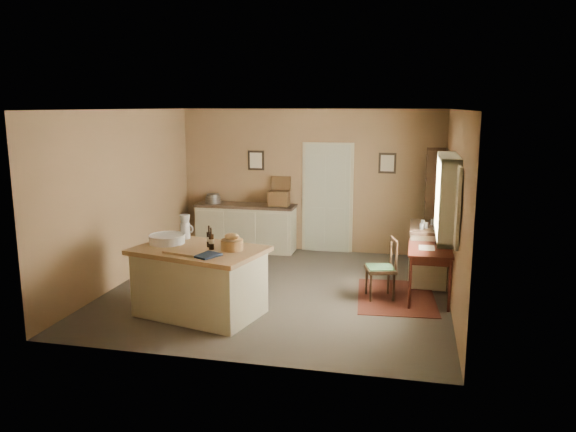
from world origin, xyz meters
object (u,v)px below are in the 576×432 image
sideboard (246,226)px  right_cabinet (428,253)px  shelving_unit (437,209)px  desk_chair (380,269)px  writing_desk (430,254)px  work_island (199,279)px

sideboard → right_cabinet: 3.60m
shelving_unit → right_cabinet: bearing=-99.6°
sideboard → desk_chair: bearing=-39.8°
right_cabinet → sideboard: bearing=160.0°
sideboard → shelving_unit: bearing=-5.3°
sideboard → desk_chair: 3.50m
writing_desk → shelving_unit: (0.15, 1.83, 0.34)m
work_island → right_cabinet: size_ratio=1.78×
desk_chair → right_cabinet: right_cabinet is taller
sideboard → work_island: bearing=-83.7°
writing_desk → shelving_unit: 1.86m
sideboard → desk_chair: sideboard is taller
right_cabinet → shelving_unit: shelving_unit is taller
desk_chair → shelving_unit: size_ratio=0.43×
sideboard → right_cabinet: size_ratio=1.83×
sideboard → writing_desk: size_ratio=1.94×
work_island → sideboard: work_island is taller
work_island → sideboard: size_ratio=0.97×
sideboard → shelving_unit: size_ratio=0.94×
writing_desk → right_cabinet: 0.94m
desk_chair → right_cabinet: (0.69, 1.01, 0.02)m
sideboard → writing_desk: bearing=-32.5°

